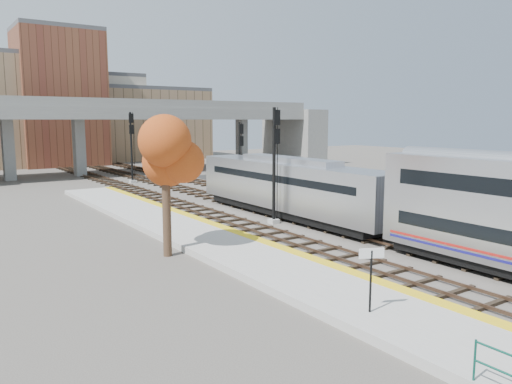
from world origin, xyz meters
TOP-DOWN VIEW (x-y plane):
  - ground at (0.00, 0.00)m, footprint 160.00×160.00m
  - platform at (-7.25, 0.00)m, footprint 4.50×60.00m
  - yellow_strip at (-5.35, 0.00)m, footprint 0.70×60.00m
  - tracks at (0.93, 12.50)m, footprint 10.70×95.00m
  - overpass at (4.92, 45.00)m, footprint 54.00×12.00m
  - buildings_far at (1.26, 66.57)m, footprint 43.00×21.00m
  - parking_lot at (14.00, 28.00)m, footprint 14.00×18.00m
  - locomotive at (1.00, 9.06)m, footprint 3.02×19.05m
  - signal_mast_near at (-1.10, 7.93)m, footprint 0.60×0.64m
  - signal_mast_mid at (3.00, 18.69)m, footprint 0.60×0.64m
  - signal_mast_far at (-1.10, 34.57)m, footprint 0.60×0.64m
  - station_sign at (-8.16, -7.28)m, footprint 0.84×0.41m
  - tree at (-10.44, 4.51)m, footprint 3.60×3.60m
  - car_a at (11.27, 25.12)m, footprint 2.47×3.61m
  - car_b at (15.33, 26.22)m, footprint 1.89×3.39m
  - car_c at (17.26, 29.27)m, footprint 3.25×4.66m

SIDE VIEW (x-z plane):
  - ground at x=0.00m, z-range 0.00..0.00m
  - parking_lot at x=14.00m, z-range 0.00..0.04m
  - tracks at x=0.93m, z-range -0.05..0.20m
  - platform at x=-7.25m, z-range 0.00..0.35m
  - yellow_strip at x=-5.35m, z-range 0.35..0.36m
  - car_b at x=15.33m, z-range 0.04..1.10m
  - car_a at x=11.27m, z-range 0.04..1.18m
  - car_c at x=17.26m, z-range 0.04..1.29m
  - station_sign at x=-8.16m, z-range 0.84..3.12m
  - locomotive at x=1.00m, z-range 0.23..4.33m
  - signal_mast_mid at x=3.00m, z-range -0.09..6.65m
  - signal_mast_near at x=-1.10m, z-range 0.10..7.88m
  - signal_mast_far at x=-1.10m, z-range 0.10..7.91m
  - tree at x=-10.44m, z-range 1.77..9.11m
  - overpass at x=4.92m, z-range 1.06..10.56m
  - buildings_far at x=1.26m, z-range -2.42..18.18m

